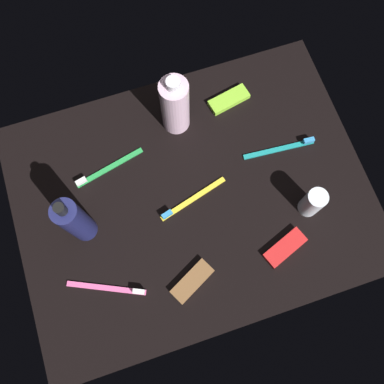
{
  "coord_description": "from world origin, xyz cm",
  "views": [
    {
      "loc": [
        8.5,
        25.59,
        95.83
      ],
      "look_at": [
        0.0,
        0.0,
        3.0
      ],
      "focal_mm": 38.85,
      "sensor_mm": 36.0,
      "label": 1
    }
  ],
  "objects_px": {
    "toothbrush_yellow": "(190,201)",
    "snack_bar_brown": "(192,281)",
    "lotion_bottle": "(75,219)",
    "deodorant_stick": "(313,203)",
    "toothbrush_teal": "(283,148)",
    "bodywash_bottle": "(175,105)",
    "toothbrush_pink": "(111,289)",
    "snack_bar_lime": "(229,100)",
    "snack_bar_red": "(285,248)",
    "toothbrush_green": "(106,169)"
  },
  "relations": [
    {
      "from": "lotion_bottle",
      "to": "snack_bar_red",
      "type": "xyz_separation_m",
      "value": [
        -0.42,
        0.19,
        -0.09
      ]
    },
    {
      "from": "bodywash_bottle",
      "to": "snack_bar_red",
      "type": "xyz_separation_m",
      "value": [
        -0.14,
        0.38,
        -0.08
      ]
    },
    {
      "from": "lotion_bottle",
      "to": "toothbrush_green",
      "type": "bearing_deg",
      "value": -123.72
    },
    {
      "from": "toothbrush_pink",
      "to": "bodywash_bottle",
      "type": "bearing_deg",
      "value": -127.39
    },
    {
      "from": "bodywash_bottle",
      "to": "toothbrush_yellow",
      "type": "distance_m",
      "value": 0.23
    },
    {
      "from": "snack_bar_lime",
      "to": "snack_bar_brown",
      "type": "bearing_deg",
      "value": 48.45
    },
    {
      "from": "toothbrush_yellow",
      "to": "toothbrush_pink",
      "type": "bearing_deg",
      "value": 30.8
    },
    {
      "from": "bodywash_bottle",
      "to": "toothbrush_pink",
      "type": "distance_m",
      "value": 0.44
    },
    {
      "from": "lotion_bottle",
      "to": "snack_bar_lime",
      "type": "relative_size",
      "value": 2.03
    },
    {
      "from": "toothbrush_yellow",
      "to": "toothbrush_pink",
      "type": "distance_m",
      "value": 0.27
    },
    {
      "from": "toothbrush_teal",
      "to": "bodywash_bottle",
      "type": "bearing_deg",
      "value": -33.57
    },
    {
      "from": "deodorant_stick",
      "to": "snack_bar_red",
      "type": "relative_size",
      "value": 0.91
    },
    {
      "from": "snack_bar_red",
      "to": "snack_bar_lime",
      "type": "relative_size",
      "value": 1.0
    },
    {
      "from": "toothbrush_green",
      "to": "snack_bar_red",
      "type": "relative_size",
      "value": 1.71
    },
    {
      "from": "lotion_bottle",
      "to": "toothbrush_yellow",
      "type": "distance_m",
      "value": 0.27
    },
    {
      "from": "lotion_bottle",
      "to": "toothbrush_teal",
      "type": "relative_size",
      "value": 1.17
    },
    {
      "from": "toothbrush_teal",
      "to": "snack_bar_brown",
      "type": "relative_size",
      "value": 1.73
    },
    {
      "from": "toothbrush_yellow",
      "to": "snack_bar_brown",
      "type": "distance_m",
      "value": 0.19
    },
    {
      "from": "toothbrush_yellow",
      "to": "lotion_bottle",
      "type": "bearing_deg",
      "value": -3.49
    },
    {
      "from": "lotion_bottle",
      "to": "toothbrush_pink",
      "type": "bearing_deg",
      "value": 97.84
    },
    {
      "from": "deodorant_stick",
      "to": "snack_bar_red",
      "type": "xyz_separation_m",
      "value": [
        0.09,
        0.07,
        -0.04
      ]
    },
    {
      "from": "toothbrush_teal",
      "to": "toothbrush_pink",
      "type": "distance_m",
      "value": 0.53
    },
    {
      "from": "toothbrush_yellow",
      "to": "snack_bar_red",
      "type": "distance_m",
      "value": 0.25
    },
    {
      "from": "toothbrush_pink",
      "to": "snack_bar_brown",
      "type": "xyz_separation_m",
      "value": [
        -0.18,
        0.04,
        0.0
      ]
    },
    {
      "from": "lotion_bottle",
      "to": "snack_bar_lime",
      "type": "distance_m",
      "value": 0.49
    },
    {
      "from": "bodywash_bottle",
      "to": "toothbrush_pink",
      "type": "relative_size",
      "value": 1.15
    },
    {
      "from": "toothbrush_yellow",
      "to": "toothbrush_teal",
      "type": "bearing_deg",
      "value": -167.93
    },
    {
      "from": "toothbrush_teal",
      "to": "snack_bar_red",
      "type": "height_order",
      "value": "toothbrush_teal"
    },
    {
      "from": "lotion_bottle",
      "to": "deodorant_stick",
      "type": "height_order",
      "value": "lotion_bottle"
    },
    {
      "from": "toothbrush_pink",
      "to": "snack_bar_lime",
      "type": "xyz_separation_m",
      "value": [
        -0.41,
        -0.36,
        0.0
      ]
    },
    {
      "from": "lotion_bottle",
      "to": "toothbrush_green",
      "type": "xyz_separation_m",
      "value": [
        -0.08,
        -0.12,
        -0.09
      ]
    },
    {
      "from": "lotion_bottle",
      "to": "snack_bar_red",
      "type": "distance_m",
      "value": 0.47
    },
    {
      "from": "toothbrush_teal",
      "to": "toothbrush_green",
      "type": "distance_m",
      "value": 0.44
    },
    {
      "from": "toothbrush_pink",
      "to": "deodorant_stick",
      "type": "bearing_deg",
      "value": -175.89
    },
    {
      "from": "toothbrush_yellow",
      "to": "snack_bar_red",
      "type": "xyz_separation_m",
      "value": [
        -0.17,
        0.18,
        0.0
      ]
    },
    {
      "from": "toothbrush_pink",
      "to": "snack_bar_brown",
      "type": "height_order",
      "value": "toothbrush_pink"
    },
    {
      "from": "deodorant_stick",
      "to": "toothbrush_pink",
      "type": "bearing_deg",
      "value": 4.11
    },
    {
      "from": "lotion_bottle",
      "to": "bodywash_bottle",
      "type": "bearing_deg",
      "value": -146.0
    },
    {
      "from": "toothbrush_green",
      "to": "snack_bar_lime",
      "type": "distance_m",
      "value": 0.36
    },
    {
      "from": "lotion_bottle",
      "to": "toothbrush_green",
      "type": "relative_size",
      "value": 1.19
    },
    {
      "from": "deodorant_stick",
      "to": "toothbrush_pink",
      "type": "distance_m",
      "value": 0.49
    },
    {
      "from": "snack_bar_red",
      "to": "toothbrush_green",
      "type": "bearing_deg",
      "value": -63.13
    },
    {
      "from": "bodywash_bottle",
      "to": "snack_bar_brown",
      "type": "xyz_separation_m",
      "value": [
        0.09,
        0.39,
        -0.08
      ]
    },
    {
      "from": "deodorant_stick",
      "to": "toothbrush_teal",
      "type": "height_order",
      "value": "deodorant_stick"
    },
    {
      "from": "deodorant_stick",
      "to": "snack_bar_lime",
      "type": "xyz_separation_m",
      "value": [
        0.08,
        -0.32,
        -0.04
      ]
    },
    {
      "from": "deodorant_stick",
      "to": "toothbrush_teal",
      "type": "xyz_separation_m",
      "value": [
        -0.0,
        -0.16,
        -0.04
      ]
    },
    {
      "from": "snack_bar_lime",
      "to": "toothbrush_teal",
      "type": "bearing_deg",
      "value": 105.04
    },
    {
      "from": "toothbrush_teal",
      "to": "snack_bar_lime",
      "type": "relative_size",
      "value": 1.73
    },
    {
      "from": "bodywash_bottle",
      "to": "toothbrush_pink",
      "type": "height_order",
      "value": "bodywash_bottle"
    },
    {
      "from": "lotion_bottle",
      "to": "snack_bar_lime",
      "type": "bearing_deg",
      "value": -154.38
    }
  ]
}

